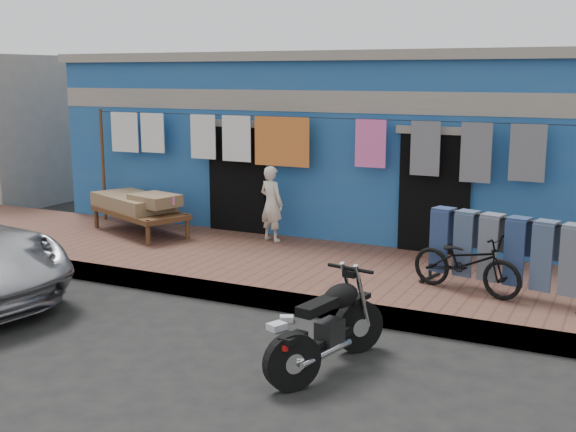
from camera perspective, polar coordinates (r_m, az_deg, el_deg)
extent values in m
plane|color=black|center=(8.15, -6.31, -10.44)|extent=(80.00, 80.00, 0.00)
cube|color=brown|center=(10.62, 2.38, -4.49)|extent=(28.00, 3.00, 0.25)
cube|color=gray|center=(9.37, -1.22, -6.64)|extent=(28.00, 0.10, 0.25)
cube|color=#1B5098|center=(14.05, 9.05, 5.36)|extent=(12.00, 5.00, 3.20)
cube|color=#9E9384|center=(11.68, 5.61, 8.96)|extent=(12.00, 0.14, 0.35)
cube|color=#9E9384|center=(13.99, 9.27, 12.22)|extent=(12.20, 5.20, 0.16)
cube|color=black|center=(12.70, -3.99, 2.36)|extent=(1.10, 0.10, 2.10)
cube|color=black|center=(11.37, 11.46, 1.12)|extent=(1.10, 0.10, 2.10)
cylinder|color=brown|center=(14.09, -14.41, 3.93)|extent=(0.06, 0.06, 2.10)
cylinder|color=black|center=(11.41, 5.03, 7.66)|extent=(10.00, 0.01, 0.01)
cube|color=silver|center=(13.68, -12.78, 6.48)|extent=(0.60, 0.02, 0.73)
cube|color=silver|center=(13.29, -10.66, 6.47)|extent=(0.50, 0.02, 0.71)
cube|color=silver|center=(12.68, -6.73, 6.24)|extent=(0.50, 0.02, 0.77)
cube|color=silver|center=(12.34, -4.10, 6.12)|extent=(0.55, 0.02, 0.78)
cube|color=#CC4C26|center=(11.93, -0.50, 5.90)|extent=(1.00, 0.02, 0.81)
cube|color=pink|center=(11.32, 6.54, 5.71)|extent=(0.50, 0.02, 0.75)
cube|color=slate|center=(11.07, 10.79, 5.26)|extent=(0.45, 0.02, 0.82)
cube|color=slate|center=(10.89, 14.63, 4.86)|extent=(0.45, 0.02, 0.88)
cube|color=slate|center=(10.77, 18.40, 4.75)|extent=(0.50, 0.02, 0.82)
imported|color=beige|center=(11.94, -1.32, 0.98)|extent=(0.52, 0.42, 1.26)
imported|color=black|center=(9.43, 13.95, -3.06)|extent=(1.56, 0.88, 0.95)
cube|color=silver|center=(8.94, -0.11, -8.12)|extent=(0.20, 0.19, 0.07)
cube|color=silver|center=(8.67, 4.10, -8.75)|extent=(0.18, 0.20, 0.08)
cube|color=silver|center=(8.67, -0.90, -8.72)|extent=(0.23, 0.25, 0.08)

